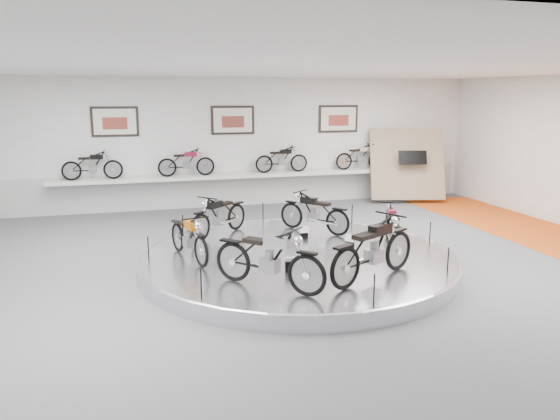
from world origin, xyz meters
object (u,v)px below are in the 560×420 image
object	(u,v)px
shelf	(235,176)
bike_f	(392,226)
bike_b	(219,215)
display_platform	(298,261)
bike_c	(189,236)
bike_a	(314,212)
bike_d	(269,258)
bike_e	(373,249)

from	to	relation	value
shelf	bike_f	world-z (taller)	bike_f
shelf	bike_b	size ratio (longest dim) A/B	6.74
display_platform	bike_c	bearing A→B (deg)	173.27
shelf	bike_f	bearing A→B (deg)	-71.83
bike_a	bike_f	world-z (taller)	bike_a
shelf	bike_d	bearing A→B (deg)	-97.51
shelf	bike_a	world-z (taller)	bike_a
bike_f	bike_d	bearing A→B (deg)	138.61
bike_c	bike_b	bearing A→B (deg)	137.09
display_platform	bike_d	world-z (taller)	bike_d
display_platform	bike_b	size ratio (longest dim) A/B	3.92
bike_c	bike_e	xyz separation A→B (m)	(2.95, -2.10, 0.10)
bike_a	bike_d	distance (m)	3.97
display_platform	bike_a	size ratio (longest dim) A/B	3.97
bike_a	bike_f	distance (m)	2.01
bike_b	bike_d	distance (m)	3.70
shelf	bike_b	xyz separation A→B (m)	(-1.28, -4.50, -0.22)
bike_a	bike_c	distance (m)	3.37
display_platform	bike_a	xyz separation A→B (m)	(0.92, 1.63, 0.62)
bike_c	bike_a	bearing A→B (deg)	99.12
bike_c	bike_f	bearing A→B (deg)	71.66
display_platform	shelf	xyz separation A→B (m)	(0.00, 6.40, 0.85)
display_platform	bike_b	world-z (taller)	bike_b
bike_a	bike_d	size ratio (longest dim) A/B	0.89
bike_d	bike_b	bearing A→B (deg)	139.75
bike_b	bike_d	world-z (taller)	bike_d
bike_c	bike_e	distance (m)	3.62
bike_a	bike_f	xyz separation A→B (m)	(1.18, -1.63, -0.02)
shelf	bike_b	world-z (taller)	bike_b
display_platform	bike_c	size ratio (longest dim) A/B	4.11
bike_c	bike_d	xyz separation A→B (m)	(1.08, -2.05, 0.07)
shelf	bike_f	distance (m)	6.74
bike_e	bike_f	distance (m)	2.27
shelf	bike_e	bearing A→B (deg)	-84.55
shelf	bike_e	size ratio (longest dim) A/B	5.80
bike_b	bike_c	bearing A→B (deg)	20.73
bike_a	bike_b	xyz separation A→B (m)	(-2.20, 0.27, 0.01)
shelf	bike_d	size ratio (longest dim) A/B	6.09
shelf	bike_c	bearing A→B (deg)	-109.36
display_platform	bike_a	distance (m)	1.97
bike_c	shelf	bearing A→B (deg)	145.70
bike_b	bike_a	bearing A→B (deg)	131.59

